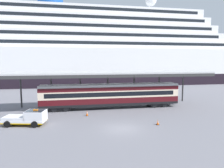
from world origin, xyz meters
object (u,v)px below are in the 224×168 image
(service_truck, at_px, (29,117))
(traffic_cone_mid, at_px, (87,113))
(train_carriage, at_px, (111,95))
(traffic_cone_near, at_px, (158,122))
(cruise_ship, at_px, (48,51))

(service_truck, height_order, traffic_cone_mid, service_truck)
(train_carriage, bearing_deg, service_truck, -148.93)
(traffic_cone_near, height_order, traffic_cone_mid, traffic_cone_mid)
(service_truck, relative_size, traffic_cone_near, 8.61)
(traffic_cone_mid, bearing_deg, cruise_ship, 103.39)
(traffic_cone_near, bearing_deg, cruise_ship, 110.44)
(service_truck, xyz_separation_m, traffic_cone_mid, (7.43, 2.92, -0.62))
(traffic_cone_near, bearing_deg, train_carriage, 113.11)
(train_carriage, xyz_separation_m, traffic_cone_near, (4.23, -9.91, -2.00))
(train_carriage, height_order, traffic_cone_near, train_carriage)
(service_truck, bearing_deg, cruise_ship, 94.35)
(cruise_ship, distance_m, traffic_cone_mid, 49.87)
(cruise_ship, relative_size, traffic_cone_mid, 183.75)
(service_truck, bearing_deg, traffic_cone_mid, 21.44)
(cruise_ship, distance_m, service_truck, 51.44)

